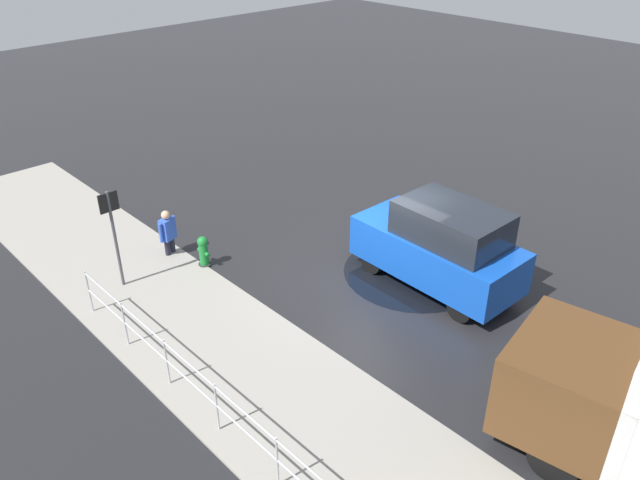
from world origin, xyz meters
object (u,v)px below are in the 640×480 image
(sign_post, at_px, (113,226))
(fire_hydrant, at_px, (204,252))
(pedestrian, at_px, (168,231))
(moving_hatchback, at_px, (441,246))

(sign_post, bearing_deg, fire_hydrant, -106.70)
(pedestrian, xyz_separation_m, sign_post, (-0.48, 1.55, 0.90))
(pedestrian, relative_size, sign_post, 0.51)
(sign_post, bearing_deg, pedestrian, -72.79)
(pedestrian, height_order, sign_post, sign_post)
(moving_hatchback, height_order, fire_hydrant, moving_hatchback)
(moving_hatchback, bearing_deg, fire_hydrant, 38.18)
(fire_hydrant, bearing_deg, sign_post, 73.30)
(moving_hatchback, distance_m, pedestrian, 6.61)
(fire_hydrant, relative_size, pedestrian, 0.66)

